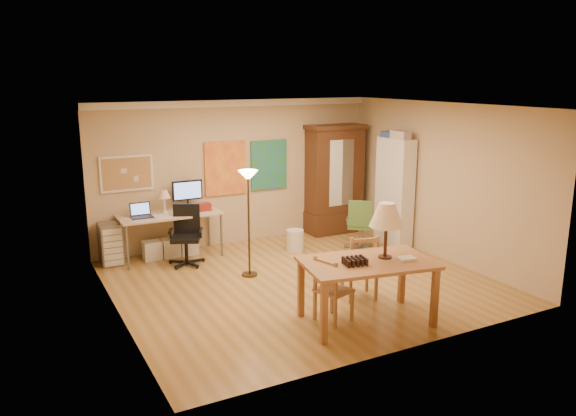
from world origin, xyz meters
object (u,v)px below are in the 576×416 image
dining_table (374,248)px  office_chair_black (187,249)px  bookshelf (394,192)px  armoire (334,186)px  office_chair_green (360,236)px  computer_desk (172,230)px

dining_table → office_chair_black: 3.67m
bookshelf → armoire: bearing=113.6°
office_chair_green → bookshelf: (0.76, 0.01, 0.75)m
computer_desk → office_chair_black: (0.10, -0.52, -0.21)m
computer_desk → bookshelf: (3.95, -1.17, 0.52)m
computer_desk → office_chair_black: size_ratio=1.72×
computer_desk → office_chair_black: computer_desk is taller
computer_desk → office_chair_green: bearing=-20.2°
armoire → bookshelf: 1.36m
office_chair_black → bookshelf: 3.98m
computer_desk → armoire: size_ratio=0.80×
dining_table → office_chair_green: 3.18m
office_chair_green → armoire: armoire is taller
dining_table → office_chair_black: size_ratio=1.78×
dining_table → bookshelf: bookshelf is taller
dining_table → bookshelf: (2.39, 2.64, 0.02)m
computer_desk → office_chair_green: (3.19, -1.18, -0.23)m
bookshelf → computer_desk: bearing=163.6°
computer_desk → bookshelf: bookshelf is taller
armoire → bookshelf: size_ratio=1.09×
computer_desk → bookshelf: 4.15m
office_chair_black → bookshelf: bearing=-9.5°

